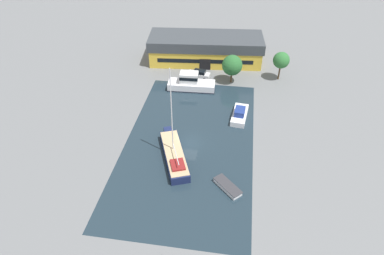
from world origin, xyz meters
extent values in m
plane|color=slate|center=(0.00, 0.00, 0.00)|extent=(440.00, 440.00, 0.00)
cube|color=#1E2D38|center=(0.00, 0.00, 0.00)|extent=(20.38, 38.14, 0.01)
cube|color=gold|center=(-0.95, 29.65, 1.82)|extent=(25.13, 11.14, 3.63)
cube|color=#383D42|center=(-0.95, 29.65, 4.74)|extent=(25.89, 11.47, 2.21)
cube|color=black|center=(-0.54, 25.19, 1.27)|extent=(2.40, 0.28, 2.54)
cube|color=black|center=(-0.54, 25.20, 2.00)|extent=(20.66, 1.96, 0.91)
cylinder|color=brown|center=(5.44, 20.66, 1.16)|extent=(0.37, 0.37, 2.32)
sphere|color=#28602D|center=(5.44, 20.66, 3.86)|extent=(4.12, 4.12, 4.12)
cylinder|color=brown|center=(15.17, 23.38, 1.55)|extent=(0.34, 0.34, 3.10)
sphere|color=#2D6B33|center=(15.17, 23.38, 4.35)|extent=(3.35, 3.35, 3.35)
cube|color=silver|center=(-1.40, 21.48, 0.70)|extent=(4.87, 2.42, 0.83)
cube|color=black|center=(-1.21, 21.45, 1.44)|extent=(2.62, 1.89, 0.67)
cube|color=black|center=(-2.42, 21.63, 1.41)|extent=(0.24, 1.40, 0.53)
cylinder|color=black|center=(-2.94, 20.91, 0.30)|extent=(0.62, 0.28, 0.60)
cylinder|color=black|center=(-2.71, 22.46, 0.30)|extent=(0.62, 0.28, 0.60)
cylinder|color=black|center=(-0.08, 20.49, 0.30)|extent=(0.62, 0.28, 0.60)
cylinder|color=black|center=(0.15, 22.04, 0.30)|extent=(0.62, 0.28, 0.60)
cube|color=#19234C|center=(-1.67, -4.08, 0.67)|extent=(6.47, 11.07, 1.34)
cube|color=#19234C|center=(-3.84, 1.51, 0.67)|extent=(1.59, 1.57, 1.34)
cube|color=tan|center=(-1.67, -4.08, 1.38)|extent=(6.22, 10.63, 0.08)
cylinder|color=silver|center=(-1.97, -3.33, 8.22)|extent=(0.16, 0.16, 13.61)
cylinder|color=silver|center=(-1.09, -5.59, 2.52)|extent=(1.86, 4.58, 0.12)
cube|color=maroon|center=(-0.60, -6.85, 1.57)|extent=(2.66, 2.91, 0.30)
cube|color=white|center=(-2.22, 16.74, 0.76)|extent=(9.40, 3.61, 1.51)
cube|color=black|center=(-2.22, 16.74, 0.15)|extent=(9.49, 3.68, 0.18)
cube|color=white|center=(-2.69, 16.72, 2.55)|extent=(3.62, 2.46, 2.07)
cube|color=black|center=(-2.69, 16.72, 2.76)|extent=(3.69, 2.53, 0.66)
cube|color=white|center=(6.76, -8.86, 0.31)|extent=(4.13, 4.17, 0.60)
cube|color=#333338|center=(6.76, -8.86, 0.65)|extent=(4.32, 4.36, 0.08)
cube|color=white|center=(7.71, 8.31, 0.51)|extent=(3.03, 6.40, 1.00)
cube|color=navy|center=(7.67, 7.94, 1.52)|extent=(1.93, 2.63, 1.03)
camera|label=1|loc=(6.77, -41.74, 35.62)|focal=32.00mm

